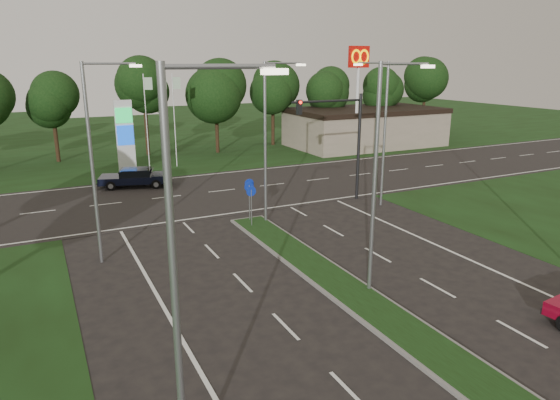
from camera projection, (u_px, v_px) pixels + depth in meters
name	position (u px, v px, depth m)	size (l,w,h in m)	color
ground	(468.00, 378.00, 14.68)	(160.00, 160.00, 0.00)	black
verge_far	(130.00, 136.00, 62.19)	(160.00, 50.00, 0.02)	black
cross_road	(209.00, 192.00, 35.41)	(160.00, 12.00, 0.02)	black
median_kerb	(384.00, 316.00, 18.12)	(2.00, 26.00, 0.12)	slate
commercial_building	(365.00, 127.00, 54.62)	(16.00, 9.00, 4.00)	gray
streetlight_median_near	(380.00, 168.00, 18.93)	(2.53, 0.22, 9.00)	gray
streetlight_median_far	(268.00, 135.00, 27.56)	(2.53, 0.22, 9.00)	gray
streetlight_left_near	(183.00, 268.00, 9.78)	(2.53, 0.22, 9.00)	gray
streetlight_left_far	(96.00, 154.00, 21.87)	(2.53, 0.22, 9.00)	gray
streetlight_right_far	(382.00, 127.00, 30.89)	(2.53, 0.22, 9.00)	gray
traffic_signal	(343.00, 131.00, 32.04)	(5.10, 0.42, 7.00)	black
median_signs	(250.00, 194.00, 28.39)	(1.16, 1.76, 2.38)	gray
gas_pylon	(128.00, 135.00, 40.75)	(5.80, 1.26, 8.00)	silver
mcdonalds_sign	(358.00, 72.00, 47.83)	(2.20, 0.47, 10.40)	silver
treeline_far	(154.00, 85.00, 47.38)	(6.00, 6.00, 9.90)	black
navy_sedan	(135.00, 177.00, 36.82)	(5.34, 3.40, 1.36)	black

